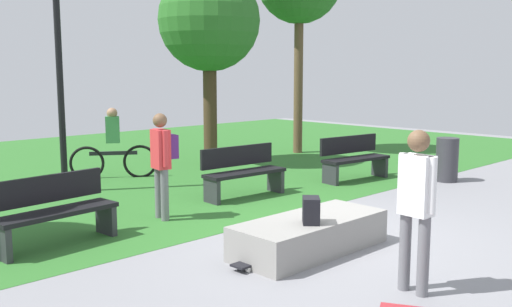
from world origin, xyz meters
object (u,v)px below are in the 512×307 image
(backpack_on_ledge, at_px, (311,210))
(pedestrian_with_backpack, at_px, (162,156))
(park_bench_near_path, at_px, (54,209))
(lamp_post, at_px, (59,61))
(cyclist_on_bicycle, at_px, (113,148))
(park_bench_center_lawn, at_px, (243,171))
(concrete_ledge, at_px, (310,234))
(park_bench_far_right, at_px, (354,157))
(skateboard_spare, at_px, (261,259))
(tree_slender_maple, at_px, (209,22))
(skater_performing_trick, at_px, (416,199))
(trash_bin, at_px, (447,160))

(backpack_on_ledge, height_order, pedestrian_with_backpack, pedestrian_with_backpack)
(park_bench_near_path, height_order, lamp_post, lamp_post)
(cyclist_on_bicycle, bearing_deg, park_bench_center_lawn, -77.60)
(concrete_ledge, distance_m, park_bench_far_right, 4.95)
(skateboard_spare, xyz_separation_m, park_bench_near_path, (-1.40, 2.40, 0.42))
(concrete_ledge, bearing_deg, park_bench_far_right, 30.21)
(park_bench_far_right, height_order, park_bench_near_path, same)
(park_bench_far_right, distance_m, tree_slender_maple, 4.68)
(park_bench_center_lawn, bearing_deg, park_bench_near_path, -173.32)
(park_bench_far_right, relative_size, cyclist_on_bicycle, 1.06)
(skateboard_spare, xyz_separation_m, lamp_post, (0.20, 5.45, 2.36))
(skater_performing_trick, height_order, park_bench_far_right, skater_performing_trick)
(park_bench_near_path, height_order, trash_bin, park_bench_near_path)
(park_bench_near_path, relative_size, pedestrian_with_backpack, 1.01)
(skater_performing_trick, bearing_deg, cyclist_on_bicycle, 82.14)
(skater_performing_trick, relative_size, cyclist_on_bicycle, 1.08)
(skateboard_spare, height_order, park_bench_center_lawn, park_bench_center_lawn)
(park_bench_center_lawn, relative_size, park_bench_near_path, 0.99)
(park_bench_near_path, relative_size, trash_bin, 1.82)
(concrete_ledge, xyz_separation_m, trash_bin, (5.53, 1.07, 0.24))
(park_bench_center_lawn, xyz_separation_m, park_bench_near_path, (-3.72, -0.44, 0.00))
(park_bench_far_right, height_order, cyclist_on_bicycle, cyclist_on_bicycle)
(cyclist_on_bicycle, bearing_deg, lamp_post, -155.31)
(backpack_on_ledge, bearing_deg, lamp_post, -129.86)
(skater_performing_trick, xyz_separation_m, cyclist_on_bicycle, (1.07, 7.78, -0.35))
(concrete_ledge, distance_m, skater_performing_trick, 1.82)
(park_bench_center_lawn, relative_size, park_bench_far_right, 0.99)
(skateboard_spare, height_order, tree_slender_maple, tree_slender_maple)
(backpack_on_ledge, height_order, park_bench_center_lawn, park_bench_center_lawn)
(park_bench_far_right, distance_m, cyclist_on_bicycle, 5.06)
(tree_slender_maple, bearing_deg, lamp_post, -172.35)
(tree_slender_maple, bearing_deg, skateboard_spare, -124.86)
(park_bench_near_path, bearing_deg, park_bench_center_lawn, 6.68)
(skater_performing_trick, distance_m, pedestrian_with_backpack, 4.22)
(backpack_on_ledge, height_order, skateboard_spare, backpack_on_ledge)
(tree_slender_maple, bearing_deg, backpack_on_ledge, -119.68)
(park_bench_far_right, bearing_deg, skateboard_spare, -154.49)
(backpack_on_ledge, relative_size, park_bench_near_path, 0.20)
(park_bench_center_lawn, relative_size, trash_bin, 1.81)
(skateboard_spare, height_order, park_bench_far_right, park_bench_far_right)
(park_bench_near_path, distance_m, lamp_post, 3.95)
(backpack_on_ledge, bearing_deg, cyclist_on_bicycle, -142.98)
(park_bench_center_lawn, height_order, cyclist_on_bicycle, cyclist_on_bicycle)
(cyclist_on_bicycle, bearing_deg, trash_bin, -47.05)
(concrete_ledge, xyz_separation_m, skateboard_spare, (-0.81, 0.06, -0.15))
(lamp_post, bearing_deg, cyclist_on_bicycle, 24.69)
(skateboard_spare, bearing_deg, trash_bin, 9.03)
(park_bench_center_lawn, distance_m, lamp_post, 3.89)
(backpack_on_ledge, height_order, cyclist_on_bicycle, cyclist_on_bicycle)
(trash_bin, distance_m, pedestrian_with_backpack, 6.16)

